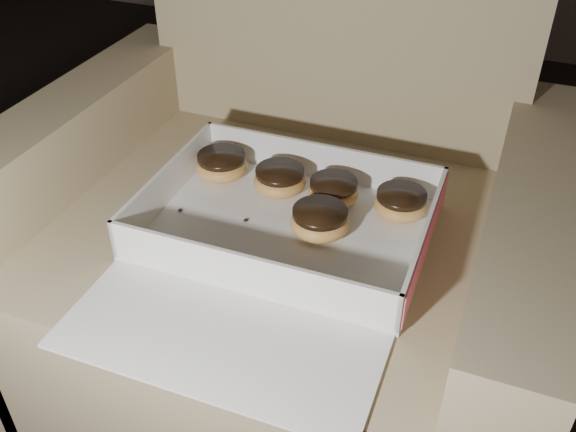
{
  "coord_description": "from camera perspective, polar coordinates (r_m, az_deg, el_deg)",
  "views": [
    {
      "loc": [
        0.49,
        -0.28,
        0.98
      ],
      "look_at": [
        0.21,
        0.42,
        0.42
      ],
      "focal_mm": 40.0,
      "sensor_mm": 36.0,
      "label": 1
    }
  ],
  "objects": [
    {
      "name": "crumb_a",
      "position": [
        0.96,
        -3.78,
        -0.37
      ],
      "size": [
        0.01,
        0.01,
        0.0
      ],
      "primitive_type": "ellipsoid",
      "color": "black",
      "rests_on": "bakery_box"
    },
    {
      "name": "crumb_b",
      "position": [
        0.86,
        -3.38,
        -5.78
      ],
      "size": [
        0.01,
        0.01,
        0.0
      ],
      "primitive_type": "ellipsoid",
      "color": "black",
      "rests_on": "bakery_box"
    },
    {
      "name": "donut_a",
      "position": [
        0.93,
        2.84,
        -0.44
      ],
      "size": [
        0.09,
        0.09,
        0.04
      ],
      "color": "#E1AA4E",
      "rests_on": "bakery_box"
    },
    {
      "name": "armchair",
      "position": [
        1.1,
        -0.06,
        -3.12
      ],
      "size": [
        0.84,
        0.71,
        0.88
      ],
      "color": "tan",
      "rests_on": "floor"
    },
    {
      "name": "donut_b",
      "position": [
        1.01,
        -0.72,
        3.25
      ],
      "size": [
        0.08,
        0.08,
        0.04
      ],
      "color": "#E1AA4E",
      "rests_on": "bakery_box"
    },
    {
      "name": "donut_d",
      "position": [
        1.06,
        -5.9,
        4.55
      ],
      "size": [
        0.08,
        0.08,
        0.04
      ],
      "color": "#E1AA4E",
      "rests_on": "bakery_box"
    },
    {
      "name": "crumb_c",
      "position": [
        1.0,
        -9.57,
        0.52
      ],
      "size": [
        0.01,
        0.01,
        0.0
      ],
      "primitive_type": "ellipsoid",
      "color": "black",
      "rests_on": "bakery_box"
    },
    {
      "name": "donut_e",
      "position": [
        0.99,
        4.05,
        2.25
      ],
      "size": [
        0.08,
        0.08,
        0.04
      ],
      "color": "#E1AA4E",
      "rests_on": "bakery_box"
    },
    {
      "name": "bakery_box",
      "position": [
        0.92,
        -0.77,
        -2.25
      ],
      "size": [
        0.41,
        0.48,
        0.07
      ],
      "rotation": [
        0.0,
        0.0,
        0.01
      ],
      "color": "white",
      "rests_on": "armchair"
    },
    {
      "name": "donut_c",
      "position": [
        0.98,
        10.0,
        1.15
      ],
      "size": [
        0.08,
        0.08,
        0.04
      ],
      "color": "#E1AA4E",
      "rests_on": "bakery_box"
    }
  ]
}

